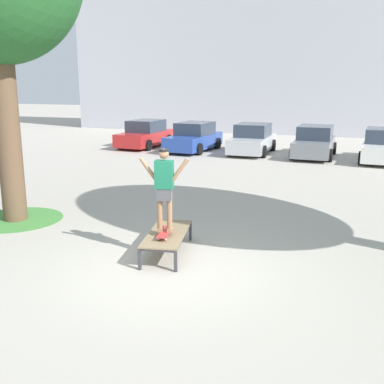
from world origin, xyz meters
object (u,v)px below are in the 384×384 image
Objects in this scene: car_red at (145,135)px; car_white at (383,146)px; skateboard at (165,232)px; car_blue at (194,138)px; skater at (164,185)px; car_silver at (252,140)px; skate_box at (167,235)px; car_grey at (314,143)px.

car_red and car_white have the same top height.
car_blue is (-4.75, 14.76, 0.15)m from skateboard.
car_silver is at bearing 96.29° from skater.
skate_box is 0.48× the size of car_silver.
skater is 0.39× the size of car_blue.
skateboard reaches higher than skate_box.
skater is 0.40× the size of car_silver.
car_blue is at bearing 107.84° from skateboard.
car_red is at bearing 171.00° from car_blue.
car_silver is at bearing 175.85° from car_white.
car_silver is at bearing 96.30° from skateboard.
skateboard is 17.15m from car_red.
skater is 15.53m from car_blue.
skate_box is 14.72m from car_grey.
skater is 14.94m from car_grey.
skateboard is at bearing -77.69° from skater.
car_grey is 3.12m from car_white.
skateboard is 0.19× the size of car_red.
car_grey is at bearing 84.17° from skate_box.
skateboard is at bearing -62.75° from car_red.
car_silver reaches higher than skateboard.
car_blue is at bearing -176.15° from car_silver.
car_red is at bearing 117.25° from skateboard.
skater is 15.24m from car_white.
car_blue and car_white have the same top height.
skater is 17.17m from car_red.
car_blue is at bearing -9.00° from car_red.
car_white is at bearing 72.57° from skater.
car_red is at bearing 177.39° from car_silver.
car_white is at bearing -6.12° from car_grey.
car_red is 12.43m from car_white.
car_blue and car_silver have the same top height.
skateboard is (0.04, -0.20, 0.12)m from skate_box.
car_grey is 0.98× the size of car_white.
skater reaches higher than skate_box.
car_red is 6.21m from car_silver.
car_white is at bearing 72.19° from skate_box.
car_blue is 1.02× the size of car_silver.
car_silver is 3.11m from car_grey.
car_silver and car_white have the same top height.
car_white is (6.21, -0.45, 0.00)m from car_silver.
car_grey is (3.10, -0.12, 0.00)m from car_silver.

